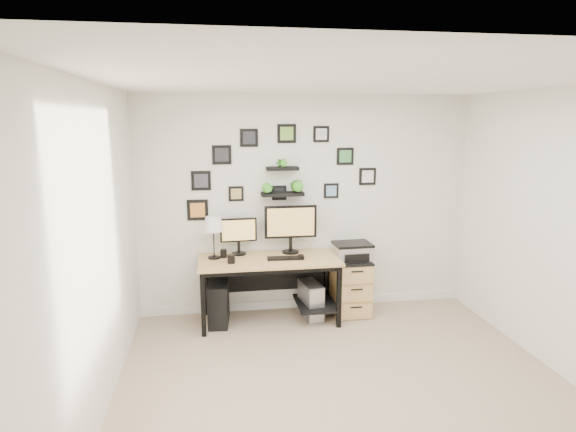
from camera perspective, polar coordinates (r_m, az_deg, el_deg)
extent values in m
plane|color=tan|center=(4.43, 7.29, -20.18)|extent=(4.00, 4.00, 0.00)
plane|color=white|center=(3.79, 8.32, 15.66)|extent=(4.00, 4.00, 0.00)
plane|color=white|center=(5.81, 2.14, 1.37)|extent=(4.00, 0.00, 4.00)
plane|color=white|center=(2.20, 23.48, -17.02)|extent=(4.00, 0.00, 4.00)
plane|color=white|center=(3.86, -22.14, -4.66)|extent=(0.00, 4.00, 4.00)
plane|color=white|center=(4.87, 30.99, -2.25)|extent=(0.00, 4.00, 4.00)
cube|color=white|center=(6.13, 2.08, -10.23)|extent=(4.00, 0.03, 0.10)
cube|color=tan|center=(5.51, -2.26, -5.24)|extent=(1.60, 0.70, 0.03)
cube|color=black|center=(5.52, -2.25, -5.64)|extent=(1.54, 0.64, 0.05)
cube|color=black|center=(5.90, -2.61, -6.89)|extent=(1.44, 0.02, 0.41)
cube|color=black|center=(5.77, 3.30, -10.27)|extent=(0.45, 0.63, 0.03)
cube|color=black|center=(5.31, -10.03, -10.32)|extent=(0.05, 0.05, 0.72)
cube|color=black|center=(5.88, -9.93, -8.16)|extent=(0.05, 0.05, 0.72)
cube|color=black|center=(5.48, 6.07, -9.51)|extent=(0.05, 0.05, 0.72)
cube|color=black|center=(6.03, 4.59, -7.52)|extent=(0.05, 0.05, 0.72)
cylinder|color=black|center=(5.70, -5.84, -4.46)|extent=(0.17, 0.17, 0.02)
cylinder|color=black|center=(5.68, -5.85, -3.74)|extent=(0.03, 0.03, 0.15)
cube|color=black|center=(5.62, -5.89, -1.66)|extent=(0.43, 0.05, 0.28)
cube|color=tan|center=(5.60, -5.87, -1.70)|extent=(0.38, 0.02, 0.24)
cylinder|color=black|center=(5.74, 0.30, -4.27)|extent=(0.20, 0.20, 0.02)
cylinder|color=black|center=(5.71, 0.30, -3.42)|extent=(0.04, 0.04, 0.18)
cube|color=black|center=(5.64, 0.31, -0.68)|extent=(0.62, 0.04, 0.38)
cube|color=tan|center=(5.62, 0.35, -0.73)|extent=(0.55, 0.01, 0.33)
cube|color=black|center=(5.48, -0.31, -5.02)|extent=(0.42, 0.15, 0.02)
cube|color=black|center=(5.52, 1.55, -4.86)|extent=(0.08, 0.11, 0.03)
cylinder|color=black|center=(5.59, -8.73, -4.89)|extent=(0.15, 0.15, 0.01)
cylinder|color=black|center=(5.53, -8.80, -2.67)|extent=(0.01, 0.01, 0.44)
cone|color=white|center=(5.49, -8.85, -0.91)|extent=(0.24, 0.24, 0.17)
cylinder|color=black|center=(5.36, -6.74, -5.07)|extent=(0.09, 0.09, 0.10)
cylinder|color=black|center=(5.58, -7.65, -4.41)|extent=(0.08, 0.08, 0.10)
cube|color=black|center=(5.66, -8.21, -10.11)|extent=(0.26, 0.51, 0.49)
cube|color=gray|center=(5.78, 2.70, -9.91)|extent=(0.25, 0.45, 0.43)
cube|color=silver|center=(5.59, 3.48, -10.66)|extent=(0.17, 0.04, 0.40)
cube|color=tan|center=(5.92, 7.37, -8.30)|extent=(0.42, 0.50, 0.65)
cube|color=black|center=(5.81, 7.45, -5.19)|extent=(0.43, 0.51, 0.02)
cube|color=tan|center=(5.77, 8.04, -11.17)|extent=(0.39, 0.02, 0.18)
cylinder|color=black|center=(5.73, 8.10, -10.67)|extent=(0.14, 0.02, 0.02)
cube|color=tan|center=(5.69, 8.10, -9.16)|extent=(0.39, 0.02, 0.18)
cylinder|color=black|center=(5.65, 8.16, -8.63)|extent=(0.14, 0.02, 0.02)
cube|color=tan|center=(5.61, 8.16, -7.09)|extent=(0.39, 0.02, 0.18)
cylinder|color=black|center=(5.58, 8.22, -6.54)|extent=(0.14, 0.02, 0.02)
cube|color=silver|center=(5.79, 7.63, -4.27)|extent=(0.45, 0.35, 0.17)
cube|color=black|center=(5.77, 7.65, -3.33)|extent=(0.45, 0.35, 0.03)
cube|color=black|center=(5.64, 8.20, -4.98)|extent=(0.30, 0.03, 0.10)
cube|color=black|center=(5.64, -0.66, 2.63)|extent=(0.50, 0.18, 0.04)
cube|color=black|center=(5.60, -0.66, 5.65)|extent=(0.38, 0.15, 0.04)
imported|color=green|center=(5.60, -2.39, 4.15)|extent=(0.15, 0.12, 0.27)
imported|color=green|center=(5.65, 1.04, 4.22)|extent=(0.15, 0.15, 0.27)
imported|color=green|center=(5.58, -0.66, 7.16)|extent=(0.13, 0.09, 0.25)
cube|color=black|center=(5.94, 9.41, 4.65)|extent=(0.21, 0.02, 0.21)
cube|color=silver|center=(5.93, 9.44, 4.64)|extent=(0.15, 0.00, 0.15)
cube|color=black|center=(5.74, 3.96, 9.66)|extent=(0.19, 0.02, 0.19)
cube|color=silver|center=(5.73, 3.98, 9.66)|extent=(0.13, 0.00, 0.13)
cube|color=black|center=(5.62, -4.65, 9.22)|extent=(0.21, 0.02, 0.21)
cube|color=#23242A|center=(5.61, -4.64, 9.21)|extent=(0.14, 0.00, 0.14)
cube|color=black|center=(5.72, -1.05, 2.76)|extent=(0.17, 0.02, 0.17)
cube|color=black|center=(5.71, -1.04, 2.75)|extent=(0.12, 0.00, 0.12)
cube|color=black|center=(5.64, -10.26, 4.14)|extent=(0.22, 0.02, 0.22)
cube|color=#363540|center=(5.63, -10.27, 4.13)|extent=(0.16, 0.00, 0.16)
cube|color=black|center=(5.67, -0.16, 9.75)|extent=(0.22, 0.02, 0.22)
cube|color=#6FA336|center=(5.66, -0.14, 9.75)|extent=(0.15, 0.00, 0.15)
cube|color=black|center=(5.61, -7.85, 7.19)|extent=(0.22, 0.02, 0.22)
cube|color=#26272A|center=(5.60, -7.85, 7.19)|extent=(0.15, 0.00, 0.15)
cube|color=black|center=(5.70, -10.66, 0.71)|extent=(0.24, 0.02, 0.24)
cube|color=orange|center=(5.69, -10.66, 0.69)|extent=(0.17, 0.00, 0.17)
cube|color=black|center=(5.83, 5.14, 3.00)|extent=(0.18, 0.02, 0.18)
cube|color=#6994B9|center=(5.82, 5.16, 2.98)|extent=(0.13, 0.00, 0.13)
cube|color=black|center=(5.67, -6.17, 2.64)|extent=(0.17, 0.02, 0.17)
cube|color=tan|center=(5.66, -6.17, 2.63)|extent=(0.12, 0.00, 0.12)
cube|color=black|center=(5.83, 6.79, 7.04)|extent=(0.21, 0.02, 0.21)
cube|color=#3E8946|center=(5.82, 6.82, 7.03)|extent=(0.14, 0.00, 0.14)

